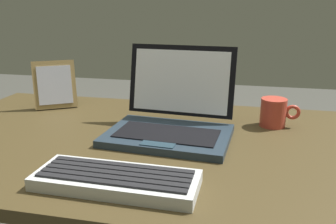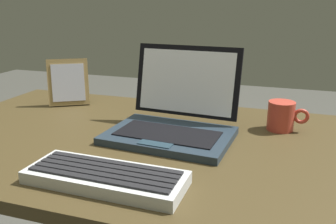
{
  "view_description": "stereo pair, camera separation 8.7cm",
  "coord_description": "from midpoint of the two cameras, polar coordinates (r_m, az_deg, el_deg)",
  "views": [
    {
      "loc": [
        0.18,
        -0.83,
        1.08
      ],
      "look_at": [
        0.01,
        -0.01,
        0.82
      ],
      "focal_mm": 38.1,
      "sensor_mm": 36.0,
      "label": 1
    },
    {
      "loc": [
        0.27,
        -0.81,
        1.08
      ],
      "look_at": [
        0.01,
        -0.01,
        0.82
      ],
      "focal_mm": 38.1,
      "sensor_mm": 36.0,
      "label": 2
    }
  ],
  "objects": [
    {
      "name": "desk",
      "position": [
        0.95,
        -2.82,
        -9.85
      ],
      "size": [
        1.36,
        0.73,
        0.74
      ],
      "color": "#3F321A",
      "rests_on": "ground"
    },
    {
      "name": "laptop_front",
      "position": [
        0.94,
        -1.99,
        -1.12
      ],
      "size": [
        0.33,
        0.28,
        0.23
      ],
      "color": "#212D38",
      "rests_on": "desk"
    },
    {
      "name": "external_keyboard",
      "position": [
        0.71,
        -11.85,
        -10.64
      ],
      "size": [
        0.32,
        0.12,
        0.03
      ],
      "color": "silver",
      "rests_on": "desk"
    },
    {
      "name": "photo_frame",
      "position": [
        1.24,
        -19.6,
        4.06
      ],
      "size": [
        0.14,
        0.1,
        0.16
      ],
      "color": "olive",
      "rests_on": "desk"
    },
    {
      "name": "coffee_mug",
      "position": [
        1.04,
        14.34,
        -0.1
      ],
      "size": [
        0.11,
        0.07,
        0.08
      ],
      "color": "#BA3E2F",
      "rests_on": "desk"
    }
  ]
}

